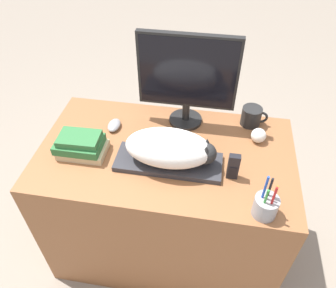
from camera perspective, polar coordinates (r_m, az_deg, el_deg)
desk at (r=1.79m, az=-0.34°, el=-10.24°), size 1.17×0.67×0.78m
keyboard at (r=1.43m, az=0.09°, el=-3.17°), size 0.46×0.17×0.02m
cat at (r=1.37m, az=0.56°, el=-0.73°), size 0.39×0.20×0.15m
monitor at (r=1.51m, az=3.42°, el=11.77°), size 0.45×0.16×0.46m
computer_mouse at (r=1.63m, az=-9.37°, el=3.26°), size 0.06×0.10×0.03m
coffee_mug at (r=1.66m, az=14.37°, el=4.70°), size 0.13×0.10×0.09m
pen_cup at (r=1.29m, az=16.63°, el=-10.27°), size 0.09×0.09×0.20m
baseball at (r=1.58m, az=15.49°, el=1.45°), size 0.07×0.07×0.07m
phone at (r=1.37m, az=11.31°, el=-3.90°), size 0.05×0.03×0.12m
book_stack at (r=1.51m, az=-14.96°, el=-0.16°), size 0.22×0.15×0.10m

